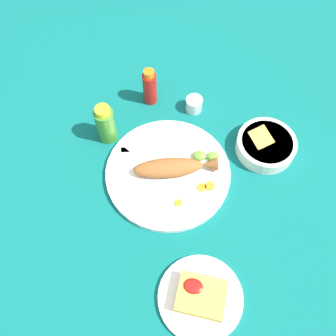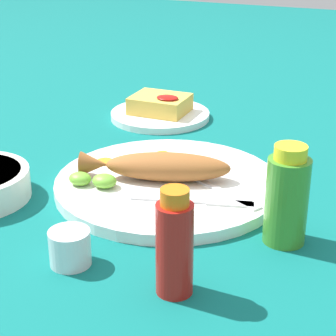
{
  "view_description": "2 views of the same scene",
  "coord_description": "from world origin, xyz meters",
  "px_view_note": "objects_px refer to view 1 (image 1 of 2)",
  "views": [
    {
      "loc": [
        -0.11,
        0.5,
        0.98
      ],
      "look_at": [
        0.0,
        0.0,
        0.04
      ],
      "focal_mm": 40.0,
      "sensor_mm": 36.0,
      "label": 1
    },
    {
      "loc": [
        0.35,
        -0.82,
        0.43
      ],
      "look_at": [
        0.0,
        0.0,
        0.04
      ],
      "focal_mm": 65.0,
      "sensor_mm": 36.0,
      "label": 2
    }
  ],
  "objects_px": {
    "fried_fish": "(173,167)",
    "hot_sauce_bottle_red": "(150,87)",
    "fork_near": "(138,162)",
    "salt_cup": "(194,105)",
    "hot_sauce_bottle_green": "(106,124)",
    "main_plate": "(168,173)",
    "side_plate_fries": "(200,298)",
    "guacamole_bowl": "(266,145)",
    "fork_far": "(147,149)"
  },
  "relations": [
    {
      "from": "fried_fish",
      "to": "guacamole_bowl",
      "type": "bearing_deg",
      "value": -168.21
    },
    {
      "from": "salt_cup",
      "to": "side_plate_fries",
      "type": "distance_m",
      "value": 0.59
    },
    {
      "from": "hot_sauce_bottle_green",
      "to": "salt_cup",
      "type": "xyz_separation_m",
      "value": [
        -0.24,
        -0.16,
        -0.05
      ]
    },
    {
      "from": "fork_far",
      "to": "guacamole_bowl",
      "type": "distance_m",
      "value": 0.36
    },
    {
      "from": "main_plate",
      "to": "hot_sauce_bottle_red",
      "type": "relative_size",
      "value": 2.71
    },
    {
      "from": "fried_fish",
      "to": "hot_sauce_bottle_red",
      "type": "relative_size",
      "value": 1.83
    },
    {
      "from": "salt_cup",
      "to": "guacamole_bowl",
      "type": "bearing_deg",
      "value": 156.34
    },
    {
      "from": "fork_far",
      "to": "side_plate_fries",
      "type": "height_order",
      "value": "fork_far"
    },
    {
      "from": "fork_far",
      "to": "hot_sauce_bottle_red",
      "type": "bearing_deg",
      "value": -93.63
    },
    {
      "from": "hot_sauce_bottle_green",
      "to": "guacamole_bowl",
      "type": "xyz_separation_m",
      "value": [
        -0.48,
        -0.06,
        -0.04
      ]
    },
    {
      "from": "main_plate",
      "to": "fork_far",
      "type": "relative_size",
      "value": 2.01
    },
    {
      "from": "hot_sauce_bottle_green",
      "to": "side_plate_fries",
      "type": "xyz_separation_m",
      "value": [
        -0.37,
        0.42,
        -0.06
      ]
    },
    {
      "from": "side_plate_fries",
      "to": "guacamole_bowl",
      "type": "distance_m",
      "value": 0.49
    },
    {
      "from": "hot_sauce_bottle_red",
      "to": "fried_fish",
      "type": "bearing_deg",
      "value": 117.19
    },
    {
      "from": "fried_fish",
      "to": "hot_sauce_bottle_red",
      "type": "distance_m",
      "value": 0.29
    },
    {
      "from": "fork_far",
      "to": "hot_sauce_bottle_red",
      "type": "relative_size",
      "value": 1.35
    },
    {
      "from": "side_plate_fries",
      "to": "guacamole_bowl",
      "type": "height_order",
      "value": "guacamole_bowl"
    },
    {
      "from": "fork_near",
      "to": "hot_sauce_bottle_red",
      "type": "distance_m",
      "value": 0.25
    },
    {
      "from": "fork_far",
      "to": "side_plate_fries",
      "type": "distance_m",
      "value": 0.45
    },
    {
      "from": "fried_fish",
      "to": "fork_near",
      "type": "relative_size",
      "value": 1.46
    },
    {
      "from": "guacamole_bowl",
      "to": "fork_far",
      "type": "bearing_deg",
      "value": 14.56
    },
    {
      "from": "salt_cup",
      "to": "side_plate_fries",
      "type": "bearing_deg",
      "value": 102.44
    },
    {
      "from": "fork_near",
      "to": "hot_sauce_bottle_red",
      "type": "xyz_separation_m",
      "value": [
        0.02,
        -0.25,
        0.04
      ]
    },
    {
      "from": "fried_fish",
      "to": "main_plate",
      "type": "bearing_deg",
      "value": 0.0
    },
    {
      "from": "hot_sauce_bottle_green",
      "to": "hot_sauce_bottle_red",
      "type": "bearing_deg",
      "value": -118.76
    },
    {
      "from": "fried_fish",
      "to": "hot_sauce_bottle_green",
      "type": "relative_size",
      "value": 1.76
    },
    {
      "from": "fried_fish",
      "to": "salt_cup",
      "type": "distance_m",
      "value": 0.25
    },
    {
      "from": "hot_sauce_bottle_green",
      "to": "main_plate",
      "type": "bearing_deg",
      "value": 156.95
    },
    {
      "from": "fried_fish",
      "to": "hot_sauce_bottle_red",
      "type": "height_order",
      "value": "hot_sauce_bottle_red"
    },
    {
      "from": "fork_near",
      "to": "salt_cup",
      "type": "distance_m",
      "value": 0.27
    },
    {
      "from": "hot_sauce_bottle_green",
      "to": "salt_cup",
      "type": "distance_m",
      "value": 0.29
    },
    {
      "from": "fried_fish",
      "to": "hot_sauce_bottle_green",
      "type": "xyz_separation_m",
      "value": [
        0.22,
        -0.09,
        0.03
      ]
    },
    {
      "from": "hot_sauce_bottle_green",
      "to": "guacamole_bowl",
      "type": "bearing_deg",
      "value": -172.97
    },
    {
      "from": "guacamole_bowl",
      "to": "main_plate",
      "type": "bearing_deg",
      "value": 28.94
    },
    {
      "from": "main_plate",
      "to": "fried_fish",
      "type": "distance_m",
      "value": 0.03
    },
    {
      "from": "fork_far",
      "to": "hot_sauce_bottle_green",
      "type": "height_order",
      "value": "hot_sauce_bottle_green"
    },
    {
      "from": "hot_sauce_bottle_red",
      "to": "salt_cup",
      "type": "xyz_separation_m",
      "value": [
        -0.15,
        0.0,
        -0.04
      ]
    },
    {
      "from": "hot_sauce_bottle_green",
      "to": "side_plate_fries",
      "type": "relative_size",
      "value": 0.66
    },
    {
      "from": "fork_near",
      "to": "side_plate_fries",
      "type": "bearing_deg",
      "value": 155.28
    },
    {
      "from": "fork_near",
      "to": "fork_far",
      "type": "xyz_separation_m",
      "value": [
        -0.02,
        -0.05,
        0.0
      ]
    },
    {
      "from": "fork_far",
      "to": "side_plate_fries",
      "type": "xyz_separation_m",
      "value": [
        -0.23,
        0.39,
        -0.01
      ]
    },
    {
      "from": "main_plate",
      "to": "fried_fish",
      "type": "xyz_separation_m",
      "value": [
        -0.01,
        -0.0,
        0.03
      ]
    },
    {
      "from": "hot_sauce_bottle_red",
      "to": "fork_near",
      "type": "bearing_deg",
      "value": 95.5
    },
    {
      "from": "fried_fish",
      "to": "side_plate_fries",
      "type": "distance_m",
      "value": 0.36
    },
    {
      "from": "main_plate",
      "to": "side_plate_fries",
      "type": "height_order",
      "value": "main_plate"
    },
    {
      "from": "fork_near",
      "to": "hot_sauce_bottle_red",
      "type": "relative_size",
      "value": 1.25
    },
    {
      "from": "salt_cup",
      "to": "hot_sauce_bottle_red",
      "type": "bearing_deg",
      "value": -1.78
    },
    {
      "from": "fork_far",
      "to": "hot_sauce_bottle_green",
      "type": "xyz_separation_m",
      "value": [
        0.13,
        -0.03,
        0.05
      ]
    },
    {
      "from": "fried_fish",
      "to": "fork_far",
      "type": "height_order",
      "value": "fried_fish"
    },
    {
      "from": "side_plate_fries",
      "to": "hot_sauce_bottle_red",
      "type": "bearing_deg",
      "value": -64.87
    }
  ]
}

